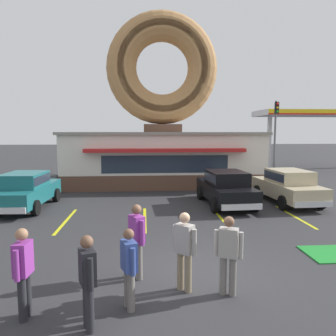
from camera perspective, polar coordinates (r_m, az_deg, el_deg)
The scene contains 18 objects.
ground_plane at distance 8.29m, azimuth 5.26°, elevation -17.83°, with size 160.00×160.00×0.00m, color #2D2D30.
donut_shop_building at distance 21.43m, azimuth -0.99°, elevation 7.30°, with size 12.30×6.75×10.96m.
car_black at distance 15.30m, azimuth 10.02°, elevation -3.21°, with size 2.15×4.64×1.60m.
car_teal at distance 15.78m, azimuth -23.53°, elevation -3.36°, with size 2.11×4.62×1.60m.
car_champagne at distance 16.54m, azimuth 20.15°, elevation -2.79°, with size 2.17×4.65×1.60m.
pedestrian_blue_sweater_man at distance 6.52m, azimuth -6.79°, elevation -16.47°, with size 0.35×0.57×1.58m.
pedestrian_hooded_kid at distance 6.68m, azimuth -23.88°, elevation -15.78°, with size 0.27×0.59×1.69m.
pedestrian_leather_jacket_man at distance 6.01m, azimuth -13.82°, elevation -18.11°, with size 0.36×0.56×1.67m.
pedestrian_clipboard_woman at distance 7.13m, azimuth 2.88°, elevation -13.68°, with size 0.46×0.44×1.71m.
pedestrian_beanie_man at distance 7.73m, azimuth -5.46°, elevation -11.93°, with size 0.40×0.52×1.74m.
pedestrian_crossing_woman at distance 7.07m, azimuth 10.47°, elevation -14.15°, with size 0.55×0.37×1.67m.
trash_bin at distance 19.45m, azimuth -19.38°, elevation -2.55°, with size 0.57×0.57×0.97m.
traffic_light_pole at distance 27.50m, azimuth 18.22°, elevation 6.71°, with size 0.28×0.47×5.80m.
gas_station_canopy at distance 32.90m, azimuth 23.10°, elevation 8.42°, with size 9.00×4.46×5.30m.
parking_stripe_left at distance 13.25m, azimuth -17.31°, elevation -8.75°, with size 0.12×3.60×0.01m, color yellow.
parking_stripe_mid_left at distance 12.91m, azimuth -4.07°, elevation -8.88°, with size 0.12×3.60×0.01m, color yellow.
parking_stripe_centre at distance 13.25m, azimuth 9.16°, elevation -8.54°, with size 0.12×3.60×0.01m, color yellow.
parking_stripe_mid_right at distance 14.24m, azimuth 21.11°, elevation -7.84°, with size 0.12×3.60×0.01m, color yellow.
Camera 1 is at (-1.27, -7.45, 3.39)m, focal length 35.00 mm.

